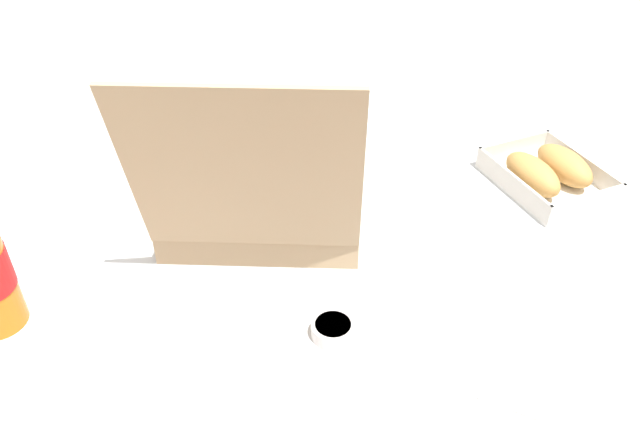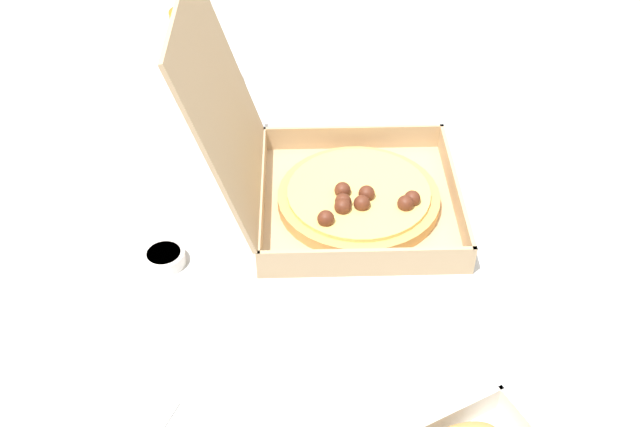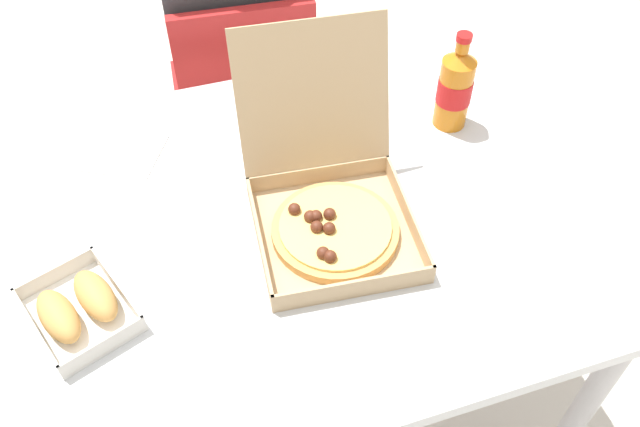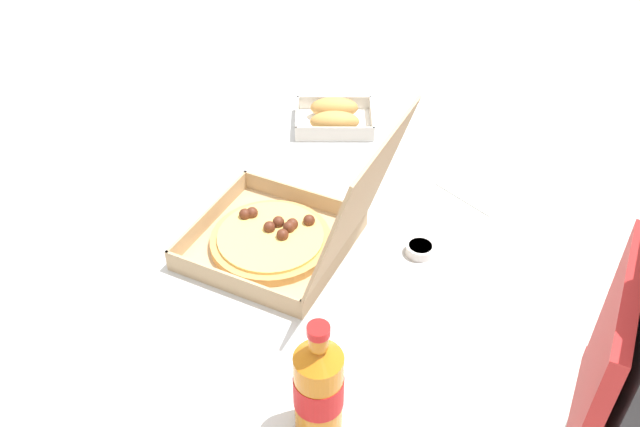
{
  "view_description": "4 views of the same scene",
  "coord_description": "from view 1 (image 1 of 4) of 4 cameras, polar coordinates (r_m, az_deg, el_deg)",
  "views": [
    {
      "loc": [
        0.08,
        0.77,
        1.34
      ],
      "look_at": [
        0.03,
        -0.03,
        0.74
      ],
      "focal_mm": 36.27,
      "sensor_mm": 36.0,
      "label": 1
    },
    {
      "loc": [
        -0.71,
        0.08,
        1.43
      ],
      "look_at": [
        0.05,
        -0.01,
        0.77
      ],
      "focal_mm": 41.81,
      "sensor_mm": 36.0,
      "label": 2
    },
    {
      "loc": [
        -0.16,
        -0.83,
        1.68
      ],
      "look_at": [
        0.09,
        -0.07,
        0.79
      ],
      "focal_mm": 37.22,
      "sensor_mm": 36.0,
      "label": 3
    },
    {
      "loc": [
        1.02,
        0.37,
        1.63
      ],
      "look_at": [
        0.01,
        -0.01,
        0.74
      ],
      "focal_mm": 38.22,
      "sensor_mm": 36.0,
      "label": 4
    }
  ],
  "objects": [
    {
      "name": "pizza_box_open",
      "position": [
        0.99,
        -4.93,
        1.63
      ],
      "size": [
        0.32,
        0.4,
        0.32
      ],
      "color": "tan",
      "rests_on": "dining_table"
    },
    {
      "name": "paper_menu",
      "position": [
        0.84,
        22.09,
        -13.66
      ],
      "size": [
        0.26,
        0.23,
        0.0
      ],
      "primitive_type": "cube",
      "rotation": [
        0.0,
        0.0,
        -0.5
      ],
      "color": "white",
      "rests_on": "dining_table"
    },
    {
      "name": "dipping_sauce_cup",
      "position": [
        0.83,
        1.15,
        -10.13
      ],
      "size": [
        0.06,
        0.06,
        0.02
      ],
      "color": "white",
      "rests_on": "dining_table"
    },
    {
      "name": "dining_table",
      "position": [
        1.04,
        1.9,
        -4.86
      ],
      "size": [
        1.31,
        0.92,
        0.72
      ],
      "color": "silver",
      "rests_on": "ground_plane"
    },
    {
      "name": "bread_side_box",
      "position": [
        1.14,
        19.47,
        3.44
      ],
      "size": [
        0.21,
        0.23,
        0.06
      ],
      "color": "white",
      "rests_on": "dining_table"
    }
  ]
}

